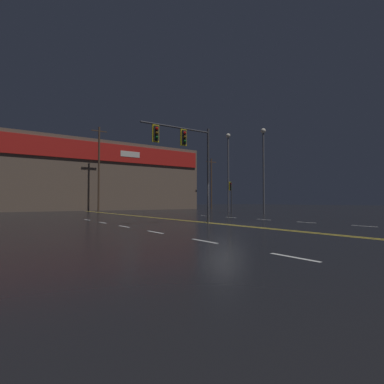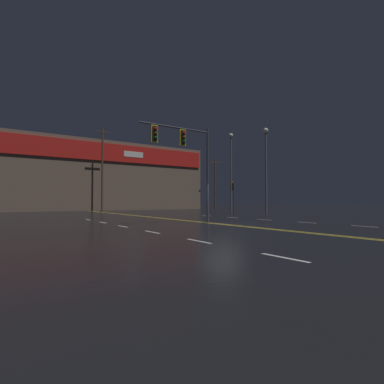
{
  "view_description": "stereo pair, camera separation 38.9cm",
  "coord_description": "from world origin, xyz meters",
  "px_view_note": "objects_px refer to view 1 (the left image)",
  "views": [
    {
      "loc": [
        -11.6,
        -13.57,
        1.35
      ],
      "look_at": [
        0.0,
        3.28,
        2.0
      ],
      "focal_mm": 28.0,
      "sensor_mm": 36.0,
      "label": 1
    },
    {
      "loc": [
        -11.28,
        -13.79,
        1.35
      ],
      "look_at": [
        0.0,
        3.28,
        2.0
      ],
      "focal_mm": 28.0,
      "sensor_mm": 36.0,
      "label": 2
    }
  ],
  "objects_px": {
    "traffic_signal_median": "(183,148)",
    "traffic_signal_corner_northeast": "(231,190)",
    "streetlight_near_right": "(228,162)",
    "streetlight_near_left": "(263,159)"
  },
  "relations": [
    {
      "from": "streetlight_near_left",
      "to": "streetlight_near_right",
      "type": "distance_m",
      "value": 6.68
    },
    {
      "from": "streetlight_near_left",
      "to": "traffic_signal_corner_northeast",
      "type": "bearing_deg",
      "value": 133.52
    },
    {
      "from": "traffic_signal_corner_northeast",
      "to": "streetlight_near_right",
      "type": "relative_size",
      "value": 0.35
    },
    {
      "from": "traffic_signal_median",
      "to": "traffic_signal_corner_northeast",
      "type": "relative_size",
      "value": 1.66
    },
    {
      "from": "traffic_signal_median",
      "to": "streetlight_near_left",
      "type": "xyz_separation_m",
      "value": [
        15.71,
        7.86,
        1.51
      ]
    },
    {
      "from": "traffic_signal_median",
      "to": "traffic_signal_corner_northeast",
      "type": "distance_m",
      "value": 16.98
    },
    {
      "from": "traffic_signal_corner_northeast",
      "to": "streetlight_near_right",
      "type": "distance_m",
      "value": 6.4
    },
    {
      "from": "streetlight_near_left",
      "to": "streetlight_near_right",
      "type": "relative_size",
      "value": 0.93
    },
    {
      "from": "traffic_signal_corner_northeast",
      "to": "streetlight_near_right",
      "type": "bearing_deg",
      "value": 51.56
    },
    {
      "from": "streetlight_near_left",
      "to": "streetlight_near_right",
      "type": "xyz_separation_m",
      "value": [
        0.67,
        6.64,
        0.42
      ]
    }
  ]
}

